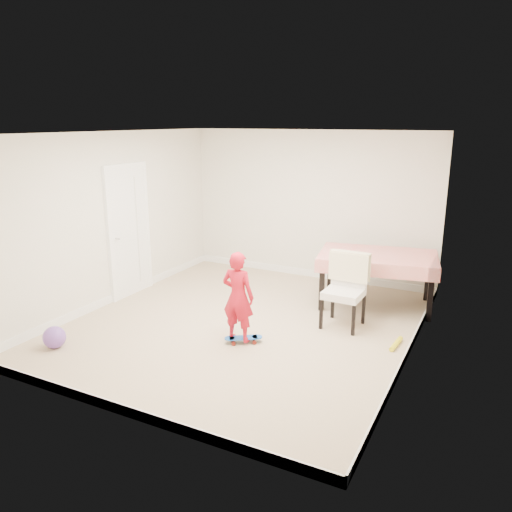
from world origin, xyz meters
The scene contains 17 objects.
ground centered at (0.00, 0.00, 0.00)m, with size 5.00×5.00×0.00m, color tan.
ceiling centered at (0.00, 0.00, 2.58)m, with size 4.50×5.00×0.04m, color white.
wall_back centered at (0.00, 2.48, 1.30)m, with size 4.50×0.04×2.60m, color beige.
wall_front centered at (0.00, -2.48, 1.30)m, with size 4.50×0.04×2.60m, color beige.
wall_left centered at (-2.23, 0.00, 1.30)m, with size 0.04×5.00×2.60m, color beige.
wall_right centered at (2.23, 0.00, 1.30)m, with size 0.04×5.00×2.60m, color beige.
door centered at (-2.22, 0.30, 1.02)m, with size 0.10×0.94×2.11m, color white.
baseboard_back centered at (0.00, 2.49, 0.06)m, with size 4.50×0.02×0.12m, color white.
baseboard_front centered at (0.00, -2.49, 0.06)m, with size 4.50×0.02×0.12m, color white.
baseboard_left centered at (-2.24, 0.00, 0.06)m, with size 0.02×5.00×0.12m, color white.
baseboard_right centered at (2.24, 0.00, 0.06)m, with size 0.02×5.00×0.12m, color white.
dining_table centered at (1.46, 1.58, 0.41)m, with size 1.72×1.08×0.81m, color red, non-canonical shape.
dining_chair centered at (1.25, 0.56, 0.51)m, with size 0.55×0.63×1.02m, color white, non-canonical shape.
skateboard centered at (0.29, -0.53, 0.04)m, with size 0.49×0.18×0.07m, color blue, non-canonical shape.
child centered at (0.23, -0.55, 0.58)m, with size 0.43×0.28×1.17m, color red.
balloon centered at (-1.75, -1.73, 0.14)m, with size 0.28×0.28×0.28m, color #6F46A8.
foam_toy centered at (2.06, 0.26, 0.03)m, with size 0.06×0.06×0.40m, color yellow.
Camera 1 is at (3.09, -5.69, 2.76)m, focal length 35.00 mm.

